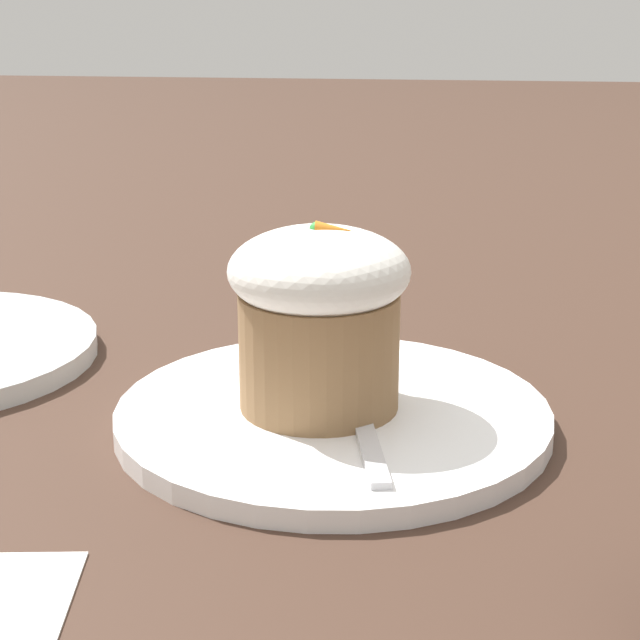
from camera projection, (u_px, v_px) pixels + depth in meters
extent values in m
plane|color=#3D281E|center=(333.00, 426.00, 0.60)|extent=(4.00, 4.00, 0.00)
cylinder|color=white|center=(333.00, 416.00, 0.59)|extent=(0.24, 0.24, 0.01)
cylinder|color=olive|center=(320.00, 348.00, 0.59)|extent=(0.09, 0.09, 0.07)
ellipsoid|color=white|center=(320.00, 268.00, 0.57)|extent=(0.10, 0.10, 0.05)
cone|color=orange|center=(338.00, 228.00, 0.57)|extent=(0.02, 0.01, 0.01)
sphere|color=green|center=(318.00, 228.00, 0.57)|extent=(0.01, 0.01, 0.01)
cube|color=silver|center=(371.00, 452.00, 0.53)|extent=(0.02, 0.08, 0.00)
ellipsoid|color=silver|center=(359.00, 409.00, 0.58)|extent=(0.04, 0.04, 0.01)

